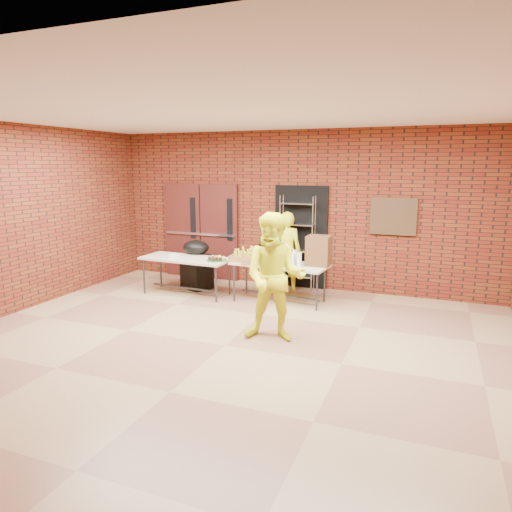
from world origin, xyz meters
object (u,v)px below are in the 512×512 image
Objects in this scene: table_left at (186,261)px; coffee_dispenser at (319,251)px; wire_rack at (297,243)px; covered_grill at (197,264)px; volunteer_woman at (286,251)px; volunteer_man at (275,278)px; table_right at (279,267)px.

table_left is 3.36× the size of coffee_dispenser.
table_left is (-1.89, -1.20, -0.28)m from wire_rack.
table_left is at bearing -63.84° from covered_grill.
table_left is 2.00m from volunteer_woman.
table_left is 0.48m from covered_grill.
coffee_dispenser is 0.29× the size of volunteer_man.
table_right is at bearing 87.16° from volunteer_woman.
volunteer_man reaches higher than coffee_dispenser.
wire_rack is at bearing 126.17° from coffee_dispenser.
covered_grill reaches higher than table_left.
table_left is at bearing -168.89° from table_right.
volunteer_man is (2.42, -2.09, 0.42)m from covered_grill.
table_right is at bearing -171.38° from coffee_dispenser.
volunteer_woman is (-0.82, 0.70, -0.19)m from coffee_dispenser.
wire_rack reaches higher than table_left.
coffee_dispenser is 2.64m from covered_grill.
table_right is 0.99× the size of volunteer_man.
wire_rack is 3.54× the size of coffee_dispenser.
volunteer_woman is (-0.12, 0.80, 0.14)m from table_right.
table_left is at bearing -149.23° from wire_rack.
table_left is 0.97× the size of volunteer_man.
covered_grill is (-1.88, 0.27, -0.16)m from table_right.
table_left is at bearing 17.93° from volunteer_woman.
table_left is 1.12× the size of volunteer_woman.
table_left is at bearing 136.03° from volunteer_man.
table_left is 0.99× the size of table_right.
table_right is (1.86, 0.18, -0.00)m from table_left.
table_right is (-0.03, -1.02, -0.29)m from wire_rack.
volunteer_woman reaches higher than table_left.
wire_rack reaches higher than volunteer_man.
table_left is 2.60m from coffee_dispenser.
volunteer_man is (2.40, -1.64, 0.26)m from table_left.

